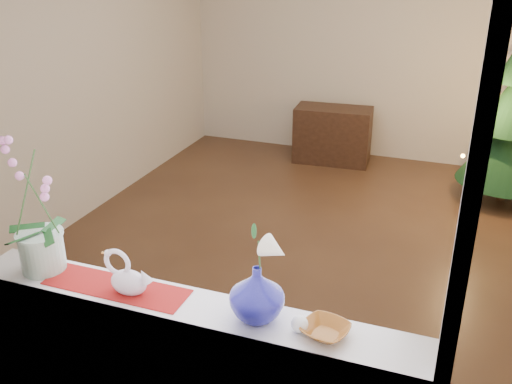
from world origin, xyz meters
TOP-DOWN VIEW (x-y plane):
  - ground at (0.00, 0.00)m, footprint 5.00×5.00m
  - wall_back at (0.00, 2.50)m, footprint 4.50×0.10m
  - wall_front at (0.00, -2.50)m, footprint 4.50×0.10m
  - wall_left at (-2.25, 0.00)m, footprint 0.10×5.00m
  - windowsill at (0.00, -2.37)m, footprint 2.20×0.26m
  - window_frame at (0.00, -2.47)m, footprint 2.22×0.06m
  - runner at (-0.38, -2.37)m, footprint 0.70×0.20m
  - orchid_pot at (-0.80, -2.35)m, footprint 0.27×0.27m
  - swan at (-0.30, -2.39)m, footprint 0.25×0.13m
  - blue_vase at (0.31, -2.36)m, footprint 0.28×0.28m
  - lily at (0.31, -2.36)m, footprint 0.16×0.09m
  - paperweight at (0.51, -2.39)m, footprint 0.07×0.07m
  - amber_dish at (0.62, -2.38)m, footprint 0.20×0.20m
  - side_table at (-0.39, 2.11)m, footprint 0.90×0.50m

SIDE VIEW (x-z plane):
  - ground at x=0.00m, z-range 0.00..0.00m
  - side_table at x=-0.39m, z-range 0.00..0.66m
  - windowsill at x=0.00m, z-range 0.88..0.92m
  - runner at x=-0.38m, z-range 0.92..0.93m
  - amber_dish at x=0.62m, z-range 0.92..0.96m
  - paperweight at x=0.51m, z-range 0.92..0.99m
  - swan at x=-0.30m, z-range 0.92..1.13m
  - blue_vase at x=0.31m, z-range 0.92..1.20m
  - orchid_pot at x=-0.80m, z-range 0.92..1.59m
  - lily at x=0.31m, z-range 1.20..1.41m
  - wall_back at x=0.00m, z-range 0.00..2.70m
  - wall_front at x=0.00m, z-range 0.00..2.70m
  - wall_left at x=-2.25m, z-range 0.00..2.70m
  - window_frame at x=0.00m, z-range 0.90..2.50m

